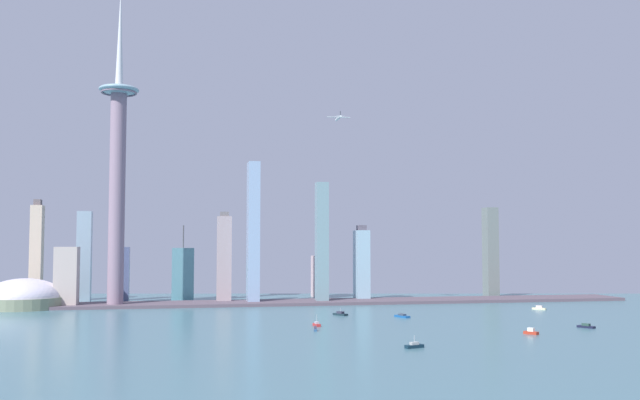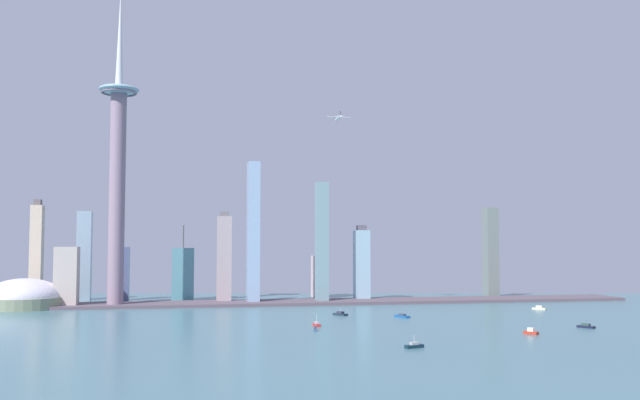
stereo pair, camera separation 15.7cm
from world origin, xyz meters
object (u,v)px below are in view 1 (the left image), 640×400
skyscraper_2 (37,253)px  skyscraper_7 (491,252)px  skyscraper_0 (362,265)px  boat_7 (340,314)px  skyscraper_4 (119,275)px  boat_3 (317,324)px  skyscraper_3 (253,233)px  boat_0 (586,326)px  skyscraper_5 (322,243)px  stadium_dome (24,298)px  boat_6 (531,332)px  skyscraper_1 (317,276)px  skyscraper_10 (67,277)px  skyscraper_9 (84,257)px  skyscraper_8 (224,259)px  skyscraper_6 (183,274)px  boat_1 (539,308)px  observation_tower (118,161)px  boat_4 (315,329)px  boat_2 (414,346)px  boat_5 (402,316)px  airplane (338,118)px

skyscraper_2 → skyscraper_7: (576.22, -21.27, -0.39)m
skyscraper_0 → boat_7: (-65.09, -168.82, -43.69)m
skyscraper_4 → boat_3: bearing=-55.6°
skyscraper_2 → boat_3: skyscraper_2 is taller
skyscraper_3 → skyscraper_7: bearing=7.3°
skyscraper_7 → boat_0: bearing=-101.5°
skyscraper_5 → stadium_dome: bearing=-179.6°
boat_0 → boat_3: bearing=46.9°
boat_6 → boat_7: boat_7 is taller
skyscraper_1 → skyscraper_2: 354.44m
skyscraper_3 → skyscraper_10: skyscraper_3 is taller
skyscraper_0 → boat_3: skyscraper_0 is taller
skyscraper_5 → skyscraper_9: bearing=168.1°
skyscraper_2 → skyscraper_7: skyscraper_2 is taller
boat_6 → skyscraper_10: bearing=19.1°
skyscraper_8 → skyscraper_0: bearing=2.3°
skyscraper_5 → skyscraper_8: (-115.11, 20.20, -19.52)m
skyscraper_2 → skyscraper_4: size_ratio=1.86×
skyscraper_1 → skyscraper_6: 179.93m
skyscraper_1 → skyscraper_6: (-177.41, -29.54, 5.51)m
skyscraper_9 → boat_1: skyscraper_9 is taller
observation_tower → boat_3: size_ratio=30.90×
skyscraper_9 → boat_4: skyscraper_9 is taller
skyscraper_10 → skyscraper_0: bearing=5.1°
boat_0 → boat_6: bearing=85.3°
skyscraper_0 → boat_7: bearing=-111.1°
skyscraper_2 → boat_2: (329.44, -435.80, -58.55)m
boat_0 → boat_5: boat_0 is taller
boat_6 → skyscraper_7: bearing=-53.1°
boat_4 → skyscraper_2: bearing=49.7°
observation_tower → skyscraper_7: bearing=6.6°
skyscraper_3 → boat_7: skyscraper_3 is taller
boat_0 → airplane: (-160.08, 240.80, 214.82)m
skyscraper_8 → boat_7: (106.08, -161.95, -51.52)m
boat_7 → observation_tower: bearing=-154.8°
skyscraper_7 → skyscraper_9: (-519.69, 9.63, -4.52)m
skyscraper_0 → skyscraper_10: bearing=-174.9°
skyscraper_0 → boat_7: size_ratio=5.81×
observation_tower → boat_3: 334.17m
skyscraper_1 → skyscraper_8: skyscraper_8 is taller
skyscraper_8 → boat_6: size_ratio=9.23×
skyscraper_0 → observation_tower: bearing=-173.6°
skyscraper_3 → boat_6: 380.93m
skyscraper_7 → skyscraper_8: (-354.19, -29.18, -6.74)m
skyscraper_5 → skyscraper_1: bearing=82.5°
boat_2 → boat_1: bearing=-151.0°
stadium_dome → boat_2: bearing=-48.0°
skyscraper_6 → skyscraper_7: 404.34m
skyscraper_9 → skyscraper_10: 66.89m
airplane → boat_2: bearing=177.0°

